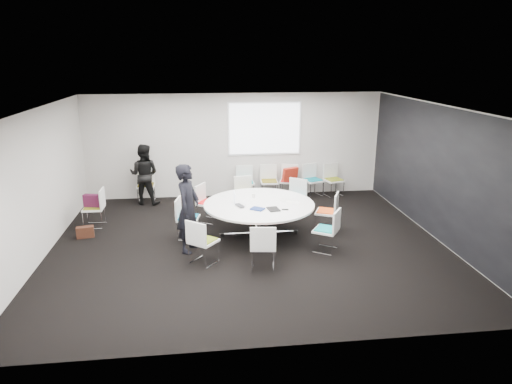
{
  "coord_description": "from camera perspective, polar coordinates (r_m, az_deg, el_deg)",
  "views": [
    {
      "loc": [
        -0.88,
        -8.7,
        3.76
      ],
      "look_at": [
        0.2,
        0.4,
        1.0
      ],
      "focal_mm": 32.0,
      "sensor_mm": 36.0,
      "label": 1
    }
  ],
  "objects": [
    {
      "name": "chair_spare_left",
      "position": [
        10.99,
        -19.47,
        -2.73
      ],
      "size": [
        0.45,
        0.46,
        0.88
      ],
      "rotation": [
        0.0,
        0.0,
        1.56
      ],
      "color": "silver",
      "rests_on": "ground"
    },
    {
      "name": "brown_bag",
      "position": [
        10.47,
        -20.57,
        -4.71
      ],
      "size": [
        0.39,
        0.23,
        0.24
      ],
      "primitive_type": "cube",
      "rotation": [
        0.0,
        0.0,
        0.2
      ],
      "color": "#391C12",
      "rests_on": "ground"
    },
    {
      "name": "chair_ring_f",
      "position": [
        8.63,
        -6.62,
        -7.17
      ],
      "size": [
        0.64,
        0.64,
        0.88
      ],
      "rotation": [
        0.0,
        0.0,
        5.61
      ],
      "color": "silver",
      "rests_on": "ground"
    },
    {
      "name": "projection_screen",
      "position": [
        12.42,
        1.09,
        7.92
      ],
      "size": [
        1.9,
        0.03,
        1.35
      ],
      "primitive_type": "cube",
      "color": "white",
      "rests_on": "room_shell"
    },
    {
      "name": "chair_ring_c",
      "position": [
        11.32,
        -1.33,
        -1.17
      ],
      "size": [
        0.55,
        0.54,
        0.88
      ],
      "rotation": [
        0.0,
        0.0,
        3.37
      ],
      "color": "silver",
      "rests_on": "ground"
    },
    {
      "name": "laptop",
      "position": [
        9.54,
        -1.81,
        -1.69
      ],
      "size": [
        0.28,
        0.35,
        0.02
      ],
      "primitive_type": "imported",
      "rotation": [
        0.0,
        0.0,
        1.93
      ],
      "color": "#333338",
      "rests_on": "conference_table"
    },
    {
      "name": "chair_ring_e",
      "position": [
        9.84,
        -8.5,
        -4.18
      ],
      "size": [
        0.52,
        0.53,
        0.88
      ],
      "rotation": [
        0.0,
        0.0,
        4.53
      ],
      "color": "silver",
      "rests_on": "ground"
    },
    {
      "name": "papers_front",
      "position": [
        9.78,
        4.61,
        -1.33
      ],
      "size": [
        0.36,
        0.32,
        0.0
      ],
      "primitive_type": "cube",
      "rotation": [
        0.0,
        0.0,
        -0.43
      ],
      "color": "white",
      "rests_on": "conference_table"
    },
    {
      "name": "chair_back_a",
      "position": [
        12.4,
        -1.35,
        0.44
      ],
      "size": [
        0.47,
        0.46,
        0.88
      ],
      "rotation": [
        0.0,
        0.0,
        3.17
      ],
      "color": "silver",
      "rests_on": "ground"
    },
    {
      "name": "cup",
      "position": [
        10.09,
        -0.32,
        -0.45
      ],
      "size": [
        0.08,
        0.08,
        0.09
      ],
      "primitive_type": "cylinder",
      "color": "white",
      "rests_on": "conference_table"
    },
    {
      "name": "tablet_folio",
      "position": [
        9.33,
        0.18,
        -2.11
      ],
      "size": [
        0.33,
        0.31,
        0.03
      ],
      "primitive_type": "cube",
      "rotation": [
        0.0,
        0.0,
        -0.61
      ],
      "color": "navy",
      "rests_on": "conference_table"
    },
    {
      "name": "chair_ring_d",
      "position": [
        10.75,
        -5.99,
        -2.25
      ],
      "size": [
        0.62,
        0.62,
        0.88
      ],
      "rotation": [
        0.0,
        0.0,
        4.18
      ],
      "color": "silver",
      "rests_on": "ground"
    },
    {
      "name": "notebook_black",
      "position": [
        9.32,
        2.19,
        -2.15
      ],
      "size": [
        0.27,
        0.33,
        0.02
      ],
      "primitive_type": "cube",
      "rotation": [
        0.0,
        0.0,
        0.16
      ],
      "color": "black",
      "rests_on": "conference_table"
    },
    {
      "name": "chair_back_b",
      "position": [
        12.49,
        1.65,
        0.56
      ],
      "size": [
        0.48,
        0.47,
        0.88
      ],
      "rotation": [
        0.0,
        0.0,
        3.1
      ],
      "color": "silver",
      "rests_on": "ground"
    },
    {
      "name": "person_main",
      "position": [
        9.01,
        -8.49,
        -2.03
      ],
      "size": [
        0.61,
        0.75,
        1.77
      ],
      "primitive_type": "imported",
      "rotation": [
        0.0,
        0.0,
        1.23
      ],
      "color": "black",
      "rests_on": "ground"
    },
    {
      "name": "room_shell",
      "position": [
        9.07,
        -0.36,
        1.67
      ],
      "size": [
        8.08,
        7.08,
        2.88
      ],
      "color": "black",
      "rests_on": "ground"
    },
    {
      "name": "chair_ring_a",
      "position": [
        10.22,
        8.83,
        -3.38
      ],
      "size": [
        0.6,
        0.6,
        0.88
      ],
      "rotation": [
        0.0,
        0.0,
        1.14
      ],
      "color": "silver",
      "rests_on": "ground"
    },
    {
      "name": "chair_back_d",
      "position": [
        12.71,
        7.08,
        0.72
      ],
      "size": [
        0.58,
        0.57,
        0.88
      ],
      "rotation": [
        0.0,
        0.0,
        3.48
      ],
      "color": "silver",
      "rests_on": "ground"
    },
    {
      "name": "phone",
      "position": [
        9.33,
        3.66,
        -2.2
      ],
      "size": [
        0.15,
        0.09,
        0.01
      ],
      "primitive_type": "cube",
      "rotation": [
        0.0,
        0.0,
        -0.14
      ],
      "color": "black",
      "rests_on": "conference_table"
    },
    {
      "name": "chair_ring_g",
      "position": [
        8.37,
        0.86,
        -7.84
      ],
      "size": [
        0.51,
        0.5,
        0.88
      ],
      "rotation": [
        0.0,
        0.0,
        6.16
      ],
      "color": "silver",
      "rests_on": "ground"
    },
    {
      "name": "chair_ring_h",
      "position": [
        9.2,
        8.77,
        -5.72
      ],
      "size": [
        0.63,
        0.63,
        0.88
      ],
      "rotation": [
        0.0,
        0.0,
        7.29
      ],
      "color": "silver",
      "rests_on": "ground"
    },
    {
      "name": "red_jacket",
      "position": [
        12.26,
        4.3,
        2.25
      ],
      "size": [
        0.47,
        0.32,
        0.36
      ],
      "primitive_type": "cube",
      "rotation": [
        0.17,
        0.0,
        0.41
      ],
      "color": "#A42314",
      "rests_on": "chair_back_c"
    },
    {
      "name": "conference_table",
      "position": [
        9.76,
        0.39,
        -2.41
      ],
      "size": [
        2.35,
        2.35,
        0.73
      ],
      "color": "silver",
      "rests_on": "ground"
    },
    {
      "name": "chair_ring_b",
      "position": [
        11.13,
        4.85,
        -1.55
      ],
      "size": [
        0.63,
        0.63,
        0.88
      ],
      "rotation": [
        0.0,
        0.0,
        2.53
      ],
      "color": "silver",
      "rests_on": "ground"
    },
    {
      "name": "chair_back_c",
      "position": [
        12.58,
        4.09,
        0.64
      ],
      "size": [
        0.57,
        0.56,
        0.88
      ],
      "rotation": [
        0.0,
        0.0,
        2.84
      ],
      "color": "silver",
      "rests_on": "ground"
    },
    {
      "name": "chair_back_e",
      "position": [
        12.83,
        9.64,
        0.75
      ],
      "size": [
        0.56,
        0.55,
        0.88
      ],
      "rotation": [
        0.0,
        0.0,
        3.41
      ],
      "color": "silver",
      "rests_on": "ground"
    },
    {
      "name": "person_back",
      "position": [
        12.17,
        -13.81,
        2.16
      ],
      "size": [
        0.89,
        0.76,
        1.59
      ],
      "primitive_type": "imported",
      "rotation": [
        0.0,
        0.0,
        2.92
      ],
      "color": "black",
      "rests_on": "ground"
    },
    {
      "name": "papers_right",
      "position": [
        10.0,
        3.85,
        -0.91
      ],
      "size": [
        0.33,
        0.25,
        0.0
      ],
      "primitive_type": "cube",
      "rotation": [
        0.0,
        0.0,
        0.14
      ],
      "color": "silver",
      "rests_on": "conference_table"
    },
    {
      "name": "chair_person_back",
      "position": [
        12.46,
        -13.56,
        0.04
      ],
      "size": [
        0.47,
        0.46,
        0.88
      ],
      "rotation": [
        0.0,
        0.0,
        3.16
      ],
      "color": "silver",
      "rests_on": "ground"
    },
    {
      "name": "maroon_bag",
      "position": [
        10.88,
        -19.73,
        -1.02
      ],
      "size": [
        0.42,
        0.22,
        0.28
      ],
      "primitive_type": "cube",
      "rotation": [
        0.0,
        0.0,
        -0.22
      ],
      "color": "#48132E",
      "rests_on": "chair_spare_left"
    },
    {
      "name": "laptop_lid",
      "position": [
        9.71,
        -2.73,
        -0.63
      ],
      "size": [
        0.02,
        0.3,
        0.22
      ],
      "primitive_type": "cube",
      "rotation": [
        0.0,
        0.0,
        1.57
      ],
      "color": "silver",
      "rests_on": "conference_table"
    }
  ]
}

